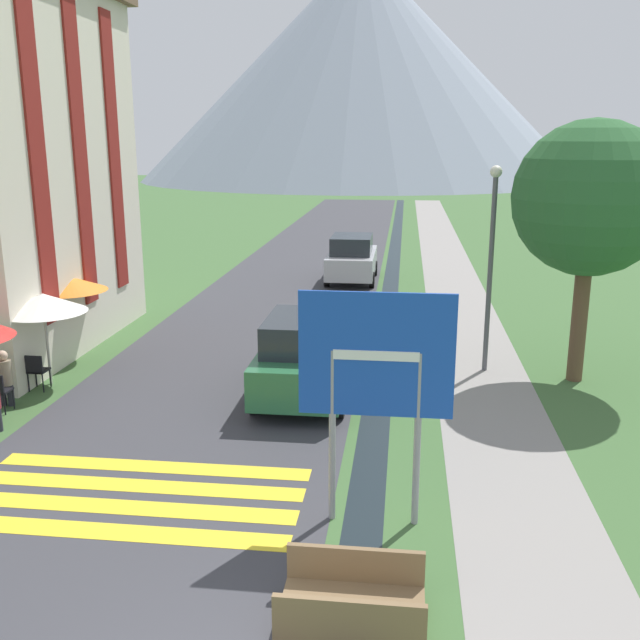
% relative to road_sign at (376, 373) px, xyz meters
% --- Properties ---
extents(ground_plane, '(160.00, 160.00, 0.00)m').
position_rel_road_sign_xyz_m(ground_plane, '(-1.34, 16.15, -2.32)').
color(ground_plane, '#3D6033').
extents(road, '(6.40, 60.00, 0.01)m').
position_rel_road_sign_xyz_m(road, '(-3.84, 26.15, -2.31)').
color(road, '#38383D').
rests_on(road, ground_plane).
extents(footpath, '(2.20, 60.00, 0.01)m').
position_rel_road_sign_xyz_m(footpath, '(2.26, 26.15, -2.31)').
color(footpath, gray).
rests_on(footpath, ground_plane).
extents(drainage_channel, '(0.60, 60.00, 0.00)m').
position_rel_road_sign_xyz_m(drainage_channel, '(-0.14, 26.15, -2.31)').
color(drainage_channel, black).
rests_on(drainage_channel, ground_plane).
extents(crosswalk_marking, '(5.44, 2.54, 0.01)m').
position_rel_road_sign_xyz_m(crosswalk_marking, '(-3.84, 0.29, -2.31)').
color(crosswalk_marking, yellow).
rests_on(crosswalk_marking, ground_plane).
extents(mountain_distant, '(58.48, 58.48, 28.99)m').
position_rel_road_sign_xyz_m(mountain_distant, '(-6.07, 89.77, 12.18)').
color(mountain_distant, gray).
rests_on(mountain_distant, ground_plane).
extents(road_sign, '(2.19, 0.11, 3.48)m').
position_rel_road_sign_xyz_m(road_sign, '(0.00, 0.00, 0.00)').
color(road_sign, gray).
rests_on(road_sign, ground_plane).
extents(footbridge, '(1.70, 1.10, 0.65)m').
position_rel_road_sign_xyz_m(footbridge, '(-0.14, -2.30, -2.09)').
color(footbridge, brown).
rests_on(footbridge, ground_plane).
extents(parked_car_near, '(1.93, 3.96, 1.82)m').
position_rel_road_sign_xyz_m(parked_car_near, '(-1.74, 5.15, -1.41)').
color(parked_car_near, '#28663D').
rests_on(parked_car_near, ground_plane).
extents(parked_car_far, '(1.90, 4.03, 1.82)m').
position_rel_road_sign_xyz_m(parked_car_far, '(-1.70, 18.17, -1.41)').
color(parked_car_far, '#B2B2B7').
rests_on(parked_car_far, ground_plane).
extents(cafe_chair_far_right, '(0.40, 0.40, 0.85)m').
position_rel_road_sign_xyz_m(cafe_chair_far_right, '(-8.15, 6.27, -1.80)').
color(cafe_chair_far_right, black).
rests_on(cafe_chair_far_right, ground_plane).
extents(cafe_chair_far_left, '(0.40, 0.40, 0.85)m').
position_rel_road_sign_xyz_m(cafe_chair_far_left, '(-8.13, 6.12, -1.80)').
color(cafe_chair_far_left, black).
rests_on(cafe_chair_far_left, ground_plane).
extents(cafe_chair_middle, '(0.40, 0.40, 0.85)m').
position_rel_road_sign_xyz_m(cafe_chair_middle, '(-7.73, 4.72, -1.80)').
color(cafe_chair_middle, black).
rests_on(cafe_chair_middle, ground_plane).
extents(cafe_umbrella_middle_white, '(1.91, 1.91, 2.14)m').
position_rel_road_sign_xyz_m(cafe_umbrella_middle_white, '(-7.67, 5.19, -0.40)').
color(cafe_umbrella_middle_white, '#B7B2A8').
rests_on(cafe_umbrella_middle_white, ground_plane).
extents(cafe_umbrella_rear_orange, '(1.91, 1.91, 2.12)m').
position_rel_road_sign_xyz_m(cafe_umbrella_rear_orange, '(-8.07, 7.28, -0.38)').
color(cafe_umbrella_rear_orange, '#B7B2A8').
rests_on(cafe_umbrella_rear_orange, ground_plane).
extents(person_seated_near, '(0.32, 0.32, 1.21)m').
position_rel_road_sign_xyz_m(person_seated_near, '(-7.93, 3.79, -1.64)').
color(person_seated_near, '#282833').
rests_on(person_seated_near, ground_plane).
extents(streetlamp, '(0.28, 0.28, 4.91)m').
position_rel_road_sign_xyz_m(streetlamp, '(2.38, 7.42, 0.61)').
color(streetlamp, '#515156').
rests_on(streetlamp, ground_plane).
extents(tree_by_path, '(3.45, 3.45, 5.95)m').
position_rel_road_sign_xyz_m(tree_by_path, '(4.39, 6.94, 1.88)').
color(tree_by_path, brown).
rests_on(tree_by_path, ground_plane).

